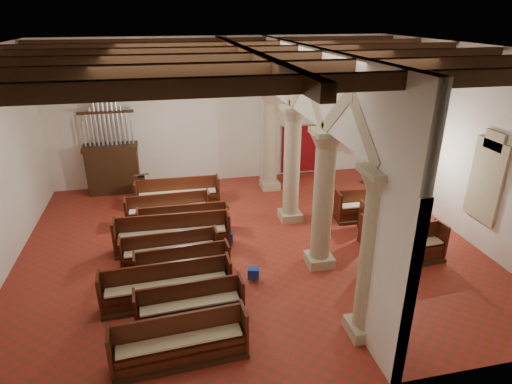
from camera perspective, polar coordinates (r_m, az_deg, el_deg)
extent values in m
plane|color=maroon|center=(13.73, -0.94, -7.12)|extent=(14.00, 14.00, 0.00)
plane|color=#342211|center=(11.90, -1.13, 18.71)|extent=(14.00, 14.00, 0.00)
cube|color=white|center=(18.21, -4.80, 10.61)|extent=(14.00, 0.02, 6.00)
cube|color=white|center=(7.24, 8.48, -9.85)|extent=(14.00, 0.02, 6.00)
cube|color=white|center=(15.40, 25.60, 6.11)|extent=(0.02, 12.00, 6.00)
cube|color=#C2AE90|center=(10.65, 14.17, -17.13)|extent=(0.75, 0.75, 0.30)
cylinder|color=#C2AE90|center=(9.61, 15.21, -8.86)|extent=(0.56, 0.56, 3.30)
cube|color=#C2AE90|center=(12.86, 8.40, -8.90)|extent=(0.75, 0.75, 0.30)
cylinder|color=#C2AE90|center=(12.01, 8.89, -1.59)|extent=(0.56, 0.56, 3.30)
cube|color=#C2AE90|center=(15.33, 4.56, -3.14)|extent=(0.75, 0.75, 0.30)
cylinder|color=#C2AE90|center=(14.63, 4.78, 3.20)|extent=(0.56, 0.56, 3.30)
cube|color=#C2AE90|center=(17.97, 1.85, 0.98)|extent=(0.75, 0.75, 0.30)
cylinder|color=#C2AE90|center=(17.38, 1.93, 6.49)|extent=(0.56, 0.56, 3.30)
cube|color=white|center=(12.48, 7.29, 14.29)|extent=(0.25, 11.90, 1.93)
cube|color=#337353|center=(14.53, 28.43, 1.30)|extent=(0.03, 1.00, 2.20)
cube|color=#337353|center=(17.56, 20.34, 6.08)|extent=(0.03, 1.00, 2.20)
cube|color=#337353|center=(19.65, 10.07, 8.86)|extent=(1.00, 0.03, 2.20)
cube|color=#321D0F|center=(18.30, -18.46, 2.69)|extent=(2.00, 0.80, 1.80)
cube|color=#321D0F|center=(17.99, -18.86, 5.67)|extent=(2.10, 0.85, 0.20)
cube|color=#391B12|center=(17.13, -14.70, -1.30)|extent=(0.54, 0.54, 0.11)
cube|color=#391B12|center=(16.93, -14.87, 0.33)|extent=(0.26, 0.26, 1.17)
cube|color=#391B12|center=(16.62, -15.10, 2.25)|extent=(0.59, 0.49, 0.20)
cube|color=maroon|center=(19.37, 5.78, 5.67)|extent=(1.60, 0.06, 2.10)
cylinder|color=gold|center=(19.05, 5.93, 8.81)|extent=(1.80, 0.04, 0.04)
cone|color=#321D0F|center=(19.17, 14.09, 1.42)|extent=(0.35, 0.35, 0.12)
cylinder|color=gold|center=(18.80, 14.41, 4.51)|extent=(0.04, 0.04, 2.30)
cylinder|color=gold|center=(18.51, 14.73, 7.60)|extent=(0.24, 0.64, 0.03)
cube|color=navy|center=(18.62, 14.61, 6.17)|extent=(0.51, 0.19, 0.81)
cube|color=navy|center=(10.17, -3.81, -17.75)|extent=(0.40, 0.36, 0.32)
cube|color=navy|center=(11.95, -0.33, -10.76)|extent=(0.36, 0.32, 0.30)
cube|color=navy|center=(13.70, -3.73, -6.03)|extent=(0.35, 0.30, 0.30)
cylinder|color=white|center=(10.49, -15.73, -17.96)|extent=(0.87, 0.29, 0.09)
cylinder|color=silver|center=(10.71, -5.40, -16.06)|extent=(0.92, 0.10, 0.09)
cube|color=#321D0F|center=(9.93, -9.90, -21.01)|extent=(2.88, 0.89, 0.10)
cube|color=#40150D|center=(9.70, -10.00, -20.03)|extent=(2.71, 0.58, 0.46)
cube|color=#40150D|center=(9.70, -10.18, -17.99)|extent=(2.69, 0.24, 0.97)
cube|color=#40150D|center=(9.69, -18.81, -19.13)|extent=(0.11, 0.61, 0.97)
cube|color=#40150D|center=(9.67, -1.51, -17.73)|extent=(0.11, 0.61, 0.97)
cube|color=beige|center=(9.53, -10.11, -18.91)|extent=(2.60, 0.53, 0.05)
cube|color=#321D0F|center=(10.85, -8.64, -16.44)|extent=(2.59, 0.82, 0.10)
cube|color=#4A270F|center=(10.65, -8.70, -15.51)|extent=(2.43, 0.52, 0.43)
cube|color=#4A270F|center=(10.67, -8.87, -13.79)|extent=(2.41, 0.21, 0.91)
cube|color=#4A270F|center=(10.60, -15.75, -14.79)|extent=(0.10, 0.57, 0.91)
cube|color=#4A270F|center=(10.65, -1.94, -13.57)|extent=(0.10, 0.57, 0.91)
cube|color=beige|center=(10.50, -8.78, -14.50)|extent=(2.33, 0.48, 0.05)
cube|color=#321D0F|center=(11.51, -11.59, -14.00)|extent=(3.28, 0.85, 0.10)
cube|color=#4E2710|center=(11.31, -11.70, -13.02)|extent=(3.12, 0.54, 0.46)
cube|color=#4E2710|center=(11.35, -11.83, -11.29)|extent=(3.11, 0.20, 0.97)
cube|color=#4E2710|center=(11.37, -20.02, -12.27)|extent=(0.10, 0.62, 0.97)
cube|color=#4E2710|center=(11.29, -3.58, -10.99)|extent=(0.10, 0.62, 0.97)
cube|color=beige|center=(11.16, -11.80, -11.96)|extent=(2.99, 0.49, 0.05)
cube|color=#321D0F|center=(12.30, -9.60, -11.20)|extent=(2.62, 0.81, 0.09)
cube|color=#47230F|center=(12.12, -9.67, -10.33)|extent=(2.46, 0.53, 0.41)
cube|color=#47230F|center=(12.18, -9.80, -8.90)|extent=(2.44, 0.23, 0.87)
cube|color=#47230F|center=(12.10, -15.79, -9.73)|extent=(0.10, 0.55, 0.87)
cube|color=#47230F|center=(12.13, -3.76, -8.70)|extent=(0.10, 0.55, 0.87)
cube|color=beige|center=(12.00, -9.74, -9.42)|extent=(2.36, 0.48, 0.05)
cube|color=#321D0F|center=(13.02, -11.27, -9.20)|extent=(2.84, 0.78, 0.09)
cube|color=#4A1E0F|center=(12.85, -11.35, -8.35)|extent=(2.68, 0.50, 0.42)
cube|color=#4A1E0F|center=(12.92, -11.46, -6.99)|extent=(2.66, 0.19, 0.88)
cube|color=#4A1E0F|center=(12.88, -17.58, -7.77)|extent=(0.09, 0.56, 0.88)
cube|color=#4A1E0F|center=(12.85, -5.29, -6.77)|extent=(0.09, 0.56, 0.88)
cube|color=beige|center=(12.73, -11.43, -7.46)|extent=(2.57, 0.46, 0.05)
cube|color=#321D0F|center=(13.73, -10.86, -7.30)|extent=(3.54, 0.90, 0.11)
cube|color=#43240E|center=(13.54, -10.94, -6.32)|extent=(3.38, 0.57, 0.49)
cube|color=#43240E|center=(13.63, -11.07, -4.82)|extent=(3.36, 0.21, 1.03)
cube|color=#43240E|center=(13.59, -18.33, -5.72)|extent=(0.10, 0.65, 1.03)
cube|color=#43240E|center=(13.58, -3.76, -4.52)|extent=(0.10, 0.65, 1.03)
cube|color=beige|center=(13.41, -11.03, -5.31)|extent=(3.24, 0.52, 0.05)
cube|color=#321D0F|center=(14.55, -9.53, -5.38)|extent=(2.99, 0.72, 0.10)
cube|color=#42230E|center=(14.39, -9.58, -4.55)|extent=(2.83, 0.43, 0.43)
cube|color=#42230E|center=(14.48, -9.70, -3.32)|extent=(2.83, 0.11, 0.90)
cube|color=#42230E|center=(14.38, -15.45, -4.06)|extent=(0.08, 0.57, 0.90)
cube|color=#42230E|center=(14.45, -3.90, -3.08)|extent=(0.08, 0.57, 0.90)
cube|color=beige|center=(14.28, -9.65, -3.70)|extent=(2.72, 0.39, 0.05)
cube|color=#321D0F|center=(15.41, -11.47, -3.84)|extent=(2.91, 0.76, 0.10)
cube|color=#45160E|center=(15.24, -11.55, -3.01)|extent=(2.75, 0.46, 0.45)
cube|color=#45160E|center=(15.35, -11.64, -1.81)|extent=(2.74, 0.13, 0.94)
cube|color=#45160E|center=(15.28, -16.91, -2.48)|extent=(0.08, 0.60, 0.94)
cube|color=#45160E|center=(15.25, -6.34, -1.60)|extent=(0.08, 0.60, 0.94)
cube|color=beige|center=(15.14, -11.62, -2.16)|extent=(2.64, 0.42, 0.05)
cube|color=#321D0F|center=(16.50, -10.25, -1.85)|extent=(3.11, 0.82, 0.11)
cube|color=#4C2710|center=(16.33, -10.31, -0.98)|extent=(2.96, 0.49, 0.49)
cube|color=#4C2710|center=(16.45, -10.42, 0.23)|extent=(2.95, 0.13, 1.03)
cube|color=#4C2710|center=(16.34, -15.69, -0.45)|extent=(0.09, 0.65, 1.03)
cube|color=#4C2710|center=(16.38, -5.11, 0.44)|extent=(0.09, 0.65, 1.03)
cube|color=beige|center=(16.22, -10.38, -0.11)|extent=(2.84, 0.44, 0.05)
cube|color=#321D0F|center=(13.64, 19.47, -8.56)|extent=(2.23, 0.90, 0.11)
cube|color=#471B0F|center=(13.45, 19.76, -7.58)|extent=(2.06, 0.56, 0.49)
cube|color=#471B0F|center=(13.50, 19.37, -6.07)|extent=(2.03, 0.21, 1.03)
cube|color=#471B0F|center=(12.88, 15.70, -7.06)|extent=(0.12, 0.66, 1.03)
cube|color=#471B0F|center=(13.94, 23.48, -5.79)|extent=(0.12, 0.66, 1.03)
cube|color=beige|center=(13.32, 19.91, -6.57)|extent=(1.97, 0.52, 0.05)
cube|color=#321D0F|center=(14.50, 16.82, -6.24)|extent=(1.66, 0.68, 0.09)
cube|color=#4D2B10|center=(14.34, 17.02, -5.42)|extent=(1.50, 0.40, 0.42)
cube|color=#4D2B10|center=(14.40, 16.73, -4.21)|extent=(1.50, 0.09, 0.89)
cube|color=#4D2B10|center=(13.94, 14.16, -4.86)|extent=(0.08, 0.56, 0.89)
cube|color=#4D2B10|center=(14.67, 19.72, -4.10)|extent=(0.08, 0.56, 0.89)
cube|color=beige|center=(14.24, 17.13, -4.59)|extent=(1.44, 0.36, 0.05)
cube|color=#321D0F|center=(15.35, 17.03, -4.55)|extent=(1.90, 0.76, 0.10)
cube|color=#401F0D|center=(15.20, 17.23, -3.72)|extent=(1.74, 0.46, 0.44)
cube|color=#401F0D|center=(15.27, 16.94, -2.53)|extent=(1.73, 0.13, 0.94)
cube|color=#401F0D|center=(14.74, 14.14, -3.15)|extent=(0.09, 0.59, 0.94)
cube|color=#401F0D|center=(15.59, 20.13, -2.42)|extent=(0.09, 0.59, 0.94)
cube|color=beige|center=(15.09, 17.34, -2.89)|extent=(1.67, 0.41, 0.05)
cube|color=#321D0F|center=(15.80, 14.01, -3.37)|extent=(2.01, 0.82, 0.10)
cube|color=#3F210D|center=(15.64, 14.20, -2.50)|extent=(1.85, 0.50, 0.47)
cube|color=#3F210D|center=(15.72, 13.91, -1.28)|extent=(1.84, 0.15, 0.99)
cube|color=#3F210D|center=(15.21, 10.93, -1.86)|extent=(0.10, 0.63, 0.99)
cube|color=#3F210D|center=(16.02, 17.25, -1.20)|extent=(0.10, 0.63, 0.99)
cube|color=beige|center=(15.53, 14.29, -1.63)|extent=(1.78, 0.45, 0.05)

